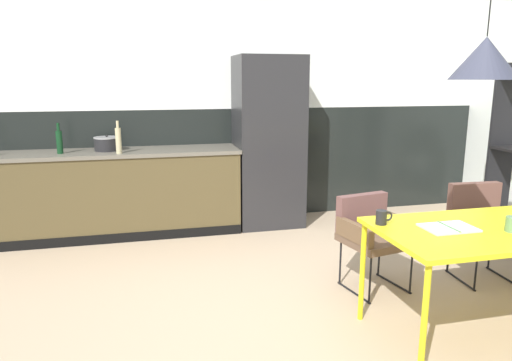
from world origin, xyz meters
name	(u,v)px	position (x,y,z in m)	size (l,w,h in m)	color
ground_plane	(329,329)	(0.00, 0.00, 0.00)	(8.28, 8.28, 0.00)	tan
back_wall_splashback_dark	(243,163)	(0.00, 2.78, 0.66)	(6.37, 0.12, 1.32)	black
back_wall_panel_upper	(242,50)	(0.00, 2.78, 1.98)	(6.37, 0.12, 1.32)	silver
kitchen_counter	(104,194)	(-1.60, 2.42, 0.46)	(2.90, 0.63, 0.92)	#4C4026
refrigerator_column	(268,142)	(0.22, 2.42, 0.96)	(0.74, 0.60, 1.92)	#232326
armchair_by_stool	(481,221)	(1.57, 0.53, 0.49)	(0.52, 0.50, 0.79)	brown
armchair_corner_seat	(371,228)	(0.58, 0.57, 0.49)	(0.56, 0.55, 0.74)	brown
open_book	(449,228)	(0.67, -0.26, 0.75)	(0.32, 0.23, 0.02)	white
mug_glass_clear	(382,217)	(0.31, -0.08, 0.79)	(0.11, 0.07, 0.09)	black
cooking_pot	(107,144)	(-1.53, 2.45, 0.99)	(0.27, 0.27, 0.17)	black
bottle_spice_small	(59,141)	(-1.98, 2.34, 1.05)	(0.06, 0.06, 0.31)	#0F3319
bottle_oil_tall	(118,140)	(-1.40, 2.22, 1.06)	(0.06, 0.06, 0.33)	tan
pendant_lamp_over_table_near	(485,58)	(0.80, -0.27, 1.77)	(0.40, 0.40, 0.94)	black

